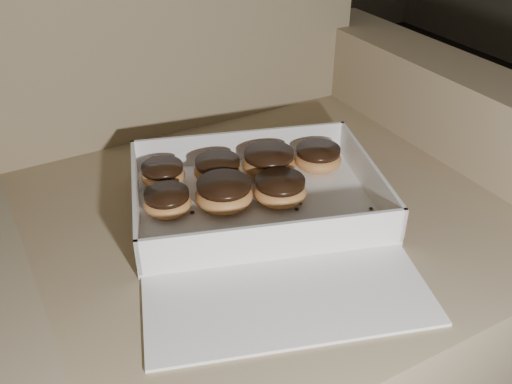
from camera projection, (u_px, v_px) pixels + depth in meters
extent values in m
cube|color=#93805D|center=(253.00, 300.00, 1.09)|extent=(0.80, 0.80, 0.47)
cube|color=#93805D|center=(3.00, 360.00, 0.87)|extent=(0.13, 0.80, 0.62)
cube|color=#93805D|center=(430.00, 204.00, 1.22)|extent=(0.13, 0.80, 0.62)
cube|color=white|center=(256.00, 204.00, 0.94)|extent=(0.46, 0.40, 0.01)
cube|color=white|center=(241.00, 146.00, 1.04)|extent=(0.37, 0.12, 0.06)
cube|color=white|center=(276.00, 241.00, 0.80)|extent=(0.37, 0.12, 0.06)
cube|color=white|center=(136.00, 200.00, 0.89)|extent=(0.09, 0.28, 0.06)
cube|color=white|center=(368.00, 175.00, 0.95)|extent=(0.09, 0.28, 0.06)
cube|color=#E15A7F|center=(371.00, 175.00, 0.95)|extent=(0.09, 0.27, 0.05)
cube|color=white|center=(289.00, 300.00, 0.75)|extent=(0.41, 0.27, 0.01)
ellipsoid|color=#E4994F|center=(269.00, 164.00, 0.99)|extent=(0.09, 0.09, 0.04)
cylinder|color=black|center=(269.00, 154.00, 0.98)|extent=(0.09, 0.09, 0.01)
ellipsoid|color=#E4994F|center=(167.00, 203.00, 0.90)|extent=(0.08, 0.08, 0.04)
cylinder|color=black|center=(167.00, 195.00, 0.89)|extent=(0.07, 0.07, 0.01)
ellipsoid|color=#E4994F|center=(318.00, 159.00, 1.01)|extent=(0.08, 0.08, 0.04)
cylinder|color=black|center=(318.00, 150.00, 1.00)|extent=(0.08, 0.08, 0.01)
ellipsoid|color=#E4994F|center=(280.00, 191.00, 0.92)|extent=(0.09, 0.09, 0.04)
cylinder|color=black|center=(280.00, 182.00, 0.91)|extent=(0.08, 0.08, 0.01)
ellipsoid|color=#E4994F|center=(163.00, 176.00, 0.97)|extent=(0.08, 0.08, 0.04)
cylinder|color=black|center=(162.00, 168.00, 0.96)|extent=(0.07, 0.07, 0.01)
ellipsoid|color=#E4994F|center=(218.00, 171.00, 0.98)|extent=(0.08, 0.08, 0.04)
cylinder|color=black|center=(217.00, 162.00, 0.97)|extent=(0.08, 0.08, 0.01)
ellipsoid|color=#E4994F|center=(224.00, 195.00, 0.91)|extent=(0.09, 0.09, 0.04)
cylinder|color=black|center=(224.00, 185.00, 0.90)|extent=(0.09, 0.09, 0.01)
ellipsoid|color=black|center=(300.00, 203.00, 0.93)|extent=(0.01, 0.01, 0.00)
ellipsoid|color=black|center=(371.00, 209.00, 0.92)|extent=(0.01, 0.01, 0.00)
ellipsoid|color=black|center=(192.00, 212.00, 0.91)|extent=(0.01, 0.01, 0.00)
ellipsoid|color=black|center=(297.00, 209.00, 0.91)|extent=(0.01, 0.01, 0.00)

